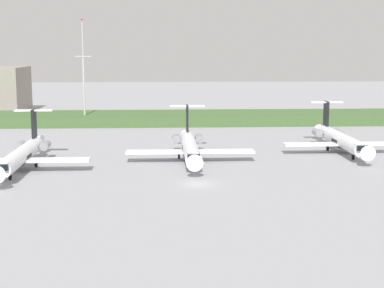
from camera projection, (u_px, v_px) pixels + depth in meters
name	position (u px, v px, depth m)	size (l,w,h in m)	color
ground_plane	(189.00, 150.00, 116.91)	(500.00, 500.00, 0.00)	#939399
grass_berm	(181.00, 118.00, 160.56)	(320.00, 20.00, 2.64)	#426033
regional_jet_second	(22.00, 154.00, 97.92)	(22.81, 31.00, 9.00)	white
regional_jet_third	(190.00, 146.00, 106.24)	(22.81, 31.00, 9.00)	white
regional_jet_fourth	(340.00, 139.00, 114.67)	(22.81, 31.00, 9.00)	white
antenna_mast	(84.00, 82.00, 154.23)	(4.40, 0.50, 27.59)	#B2B2B7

